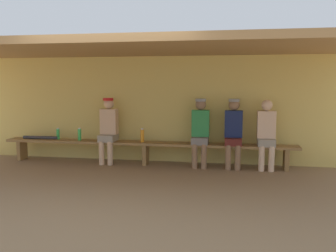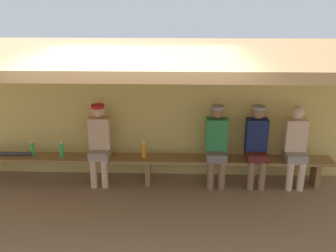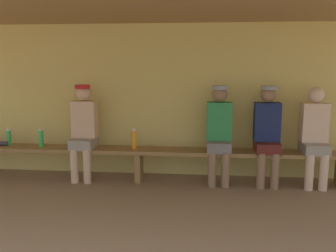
{
  "view_description": "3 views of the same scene",
  "coord_description": "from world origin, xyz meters",
  "px_view_note": "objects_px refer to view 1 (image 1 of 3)",
  "views": [
    {
      "loc": [
        1.68,
        -5.42,
        1.65
      ],
      "look_at": [
        0.49,
        1.41,
        0.81
      ],
      "focal_mm": 38.21,
      "sensor_mm": 36.0,
      "label": 1
    },
    {
      "loc": [
        0.5,
        -4.19,
        3.0
      ],
      "look_at": [
        0.33,
        1.38,
        1.07
      ],
      "focal_mm": 40.95,
      "sensor_mm": 36.0,
      "label": 2
    },
    {
      "loc": [
        0.88,
        -3.34,
        1.63
      ],
      "look_at": [
        0.44,
        1.25,
        0.84
      ],
      "focal_mm": 38.81,
      "sensor_mm": 36.0,
      "label": 3
    }
  ],
  "objects_px": {
    "player_in_red": "(233,130)",
    "player_in_white": "(200,129)",
    "bench": "(145,146)",
    "player_with_sunglasses": "(266,132)",
    "baseball_bat": "(41,137)",
    "player_middle": "(108,127)",
    "water_bottle_green": "(142,135)",
    "water_bottle_orange": "(58,134)",
    "water_bottle_clear": "(80,134)"
  },
  "relations": [
    {
      "from": "player_in_red",
      "to": "player_in_white",
      "type": "distance_m",
      "value": 0.64
    },
    {
      "from": "bench",
      "to": "player_with_sunglasses",
      "type": "height_order",
      "value": "player_with_sunglasses"
    },
    {
      "from": "bench",
      "to": "baseball_bat",
      "type": "height_order",
      "value": "baseball_bat"
    },
    {
      "from": "bench",
      "to": "player_middle",
      "type": "distance_m",
      "value": 0.86
    },
    {
      "from": "water_bottle_green",
      "to": "player_middle",
      "type": "bearing_deg",
      "value": -179.95
    },
    {
      "from": "water_bottle_green",
      "to": "player_with_sunglasses",
      "type": "bearing_deg",
      "value": -0.03
    },
    {
      "from": "bench",
      "to": "player_in_white",
      "type": "height_order",
      "value": "player_in_white"
    },
    {
      "from": "water_bottle_green",
      "to": "water_bottle_orange",
      "type": "bearing_deg",
      "value": 178.87
    },
    {
      "from": "water_bottle_orange",
      "to": "player_in_red",
      "type": "bearing_deg",
      "value": -0.58
    },
    {
      "from": "player_middle",
      "to": "player_in_white",
      "type": "height_order",
      "value": "same"
    },
    {
      "from": "player_in_white",
      "to": "bench",
      "type": "bearing_deg",
      "value": -179.82
    },
    {
      "from": "player_in_red",
      "to": "water_bottle_green",
      "type": "bearing_deg",
      "value": 179.98
    },
    {
      "from": "player_middle",
      "to": "water_bottle_green",
      "type": "height_order",
      "value": "player_middle"
    },
    {
      "from": "water_bottle_orange",
      "to": "player_middle",
      "type": "bearing_deg",
      "value": -1.88
    },
    {
      "from": "bench",
      "to": "player_in_red",
      "type": "relative_size",
      "value": 4.46
    },
    {
      "from": "bench",
      "to": "player_middle",
      "type": "height_order",
      "value": "player_middle"
    },
    {
      "from": "player_middle",
      "to": "water_bottle_clear",
      "type": "relative_size",
      "value": 5.15
    },
    {
      "from": "player_with_sunglasses",
      "to": "water_bottle_green",
      "type": "bearing_deg",
      "value": 179.97
    },
    {
      "from": "player_with_sunglasses",
      "to": "bench",
      "type": "bearing_deg",
      "value": -179.93
    },
    {
      "from": "player_in_red",
      "to": "water_bottle_green",
      "type": "height_order",
      "value": "player_in_red"
    },
    {
      "from": "player_in_red",
      "to": "water_bottle_clear",
      "type": "height_order",
      "value": "player_in_red"
    },
    {
      "from": "baseball_bat",
      "to": "water_bottle_orange",
      "type": "bearing_deg",
      "value": 4.09
    },
    {
      "from": "player_in_white",
      "to": "baseball_bat",
      "type": "distance_m",
      "value": 3.42
    },
    {
      "from": "player_in_red",
      "to": "player_with_sunglasses",
      "type": "relative_size",
      "value": 1.01
    },
    {
      "from": "player_middle",
      "to": "water_bottle_orange",
      "type": "distance_m",
      "value": 1.15
    },
    {
      "from": "bench",
      "to": "player_in_white",
      "type": "relative_size",
      "value": 4.46
    },
    {
      "from": "bench",
      "to": "baseball_bat",
      "type": "distance_m",
      "value": 2.3
    },
    {
      "from": "bench",
      "to": "water_bottle_green",
      "type": "xyz_separation_m",
      "value": [
        -0.07,
        0.0,
        0.21
      ]
    },
    {
      "from": "player_in_white",
      "to": "water_bottle_orange",
      "type": "height_order",
      "value": "player_in_white"
    },
    {
      "from": "player_in_white",
      "to": "player_in_red",
      "type": "bearing_deg",
      "value": 0.0
    },
    {
      "from": "player_with_sunglasses",
      "to": "water_bottle_orange",
      "type": "bearing_deg",
      "value": 179.5
    },
    {
      "from": "water_bottle_green",
      "to": "water_bottle_orange",
      "type": "relative_size",
      "value": 1.15
    },
    {
      "from": "player_with_sunglasses",
      "to": "player_in_white",
      "type": "bearing_deg",
      "value": 179.98
    },
    {
      "from": "water_bottle_green",
      "to": "baseball_bat",
      "type": "xyz_separation_m",
      "value": [
        -2.24,
        -0.0,
        -0.1
      ]
    },
    {
      "from": "bench",
      "to": "player_middle",
      "type": "relative_size",
      "value": 4.46
    },
    {
      "from": "water_bottle_orange",
      "to": "baseball_bat",
      "type": "bearing_deg",
      "value": -173.91
    },
    {
      "from": "bench",
      "to": "water_bottle_clear",
      "type": "bearing_deg",
      "value": -179.47
    },
    {
      "from": "water_bottle_orange",
      "to": "baseball_bat",
      "type": "distance_m",
      "value": 0.39
    },
    {
      "from": "player_in_red",
      "to": "baseball_bat",
      "type": "bearing_deg",
      "value": -179.95
    },
    {
      "from": "player_middle",
      "to": "water_bottle_clear",
      "type": "bearing_deg",
      "value": -178.49
    },
    {
      "from": "player_with_sunglasses",
      "to": "water_bottle_green",
      "type": "distance_m",
      "value": 2.44
    },
    {
      "from": "bench",
      "to": "water_bottle_orange",
      "type": "height_order",
      "value": "water_bottle_orange"
    },
    {
      "from": "player_in_white",
      "to": "water_bottle_green",
      "type": "xyz_separation_m",
      "value": [
        -1.18,
        0.0,
        -0.15
      ]
    },
    {
      "from": "player_with_sunglasses",
      "to": "water_bottle_clear",
      "type": "bearing_deg",
      "value": -179.76
    },
    {
      "from": "water_bottle_clear",
      "to": "player_with_sunglasses",
      "type": "bearing_deg",
      "value": 0.24
    },
    {
      "from": "player_in_red",
      "to": "player_in_white",
      "type": "bearing_deg",
      "value": 180.0
    },
    {
      "from": "bench",
      "to": "water_bottle_clear",
      "type": "relative_size",
      "value": 22.96
    },
    {
      "from": "water_bottle_clear",
      "to": "baseball_bat",
      "type": "relative_size",
      "value": 0.34
    },
    {
      "from": "player_middle",
      "to": "player_in_red",
      "type": "bearing_deg",
      "value": 0.0
    },
    {
      "from": "player_in_red",
      "to": "water_bottle_green",
      "type": "relative_size",
      "value": 4.83
    }
  ]
}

